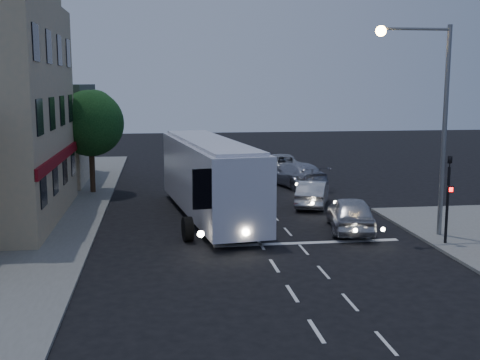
{
  "coord_description": "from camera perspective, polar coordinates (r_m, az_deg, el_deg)",
  "views": [
    {
      "loc": [
        -4.17,
        -22.13,
        6.7
      ],
      "look_at": [
        -0.4,
        5.5,
        2.2
      ],
      "focal_mm": 45.0,
      "sensor_mm": 36.0,
      "label": 1
    }
  ],
  "objects": [
    {
      "name": "ground",
      "position": [
        23.49,
        2.81,
        -7.42
      ],
      "size": [
        120.0,
        120.0,
        0.0
      ],
      "primitive_type": "plane",
      "color": "black"
    },
    {
      "name": "road_markings",
      "position": [
        26.86,
        4.22,
        -5.29
      ],
      "size": [
        8.0,
        30.55,
        0.01
      ],
      "color": "silver",
      "rests_on": "ground"
    },
    {
      "name": "tour_bus",
      "position": [
        30.02,
        -2.91,
        0.39
      ],
      "size": [
        4.38,
        13.1,
        3.94
      ],
      "rotation": [
        0.0,
        0.0,
        0.14
      ],
      "color": "silver",
      "rests_on": "ground"
    },
    {
      "name": "car_suv",
      "position": [
        27.96,
        10.46,
        -3.16
      ],
      "size": [
        2.78,
        5.0,
        1.61
      ],
      "primitive_type": "imported",
      "rotation": [
        0.0,
        0.0,
        2.95
      ],
      "color": "#B5B5BA",
      "rests_on": "ground"
    },
    {
      "name": "car_sedan_a",
      "position": [
        33.24,
        6.9,
        -1.28
      ],
      "size": [
        2.87,
        4.55,
        1.42
      ],
      "primitive_type": "imported",
      "rotation": [
        0.0,
        0.0,
        2.79
      ],
      "color": "#BABABB",
      "rests_on": "ground"
    },
    {
      "name": "car_sedan_b",
      "position": [
        39.45,
        5.3,
        0.53
      ],
      "size": [
        3.69,
        5.92,
        1.6
      ],
      "primitive_type": "imported",
      "rotation": [
        0.0,
        0.0,
        3.42
      ],
      "color": "#9C9EAB",
      "rests_on": "ground"
    },
    {
      "name": "car_sedan_c",
      "position": [
        44.15,
        3.86,
        1.48
      ],
      "size": [
        2.92,
        5.92,
        1.62
      ],
      "primitive_type": "imported",
      "rotation": [
        0.0,
        0.0,
        3.1
      ],
      "color": "#9D9EA1",
      "rests_on": "ground"
    },
    {
      "name": "traffic_signal_main",
      "position": [
        26.1,
        19.16,
        -0.78
      ],
      "size": [
        0.25,
        0.35,
        4.1
      ],
      "color": "black",
      "rests_on": "sidewalk_near"
    },
    {
      "name": "streetlight",
      "position": [
        26.93,
        17.67,
        6.68
      ],
      "size": [
        3.32,
        0.44,
        9.0
      ],
      "color": "slate",
      "rests_on": "sidewalk_near"
    },
    {
      "name": "low_building_north",
      "position": [
        43.27,
        -20.25,
        4.22
      ],
      "size": [
        9.4,
        9.4,
        6.5
      ],
      "color": "gray",
      "rests_on": "sidewalk_far"
    },
    {
      "name": "street_tree",
      "position": [
        37.43,
        -14.01,
        5.52
      ],
      "size": [
        4.0,
        4.0,
        6.2
      ],
      "color": "black",
      "rests_on": "sidewalk_far"
    }
  ]
}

